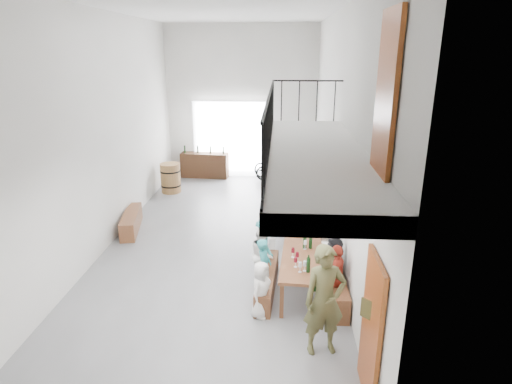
# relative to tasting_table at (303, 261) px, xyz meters

# --- Properties ---
(floor) EXTENTS (12.00, 12.00, 0.00)m
(floor) POSITION_rel_tasting_table_xyz_m (-1.92, 2.32, -0.71)
(floor) COLOR slate
(floor) RESTS_ON ground
(room_walls) EXTENTS (12.00, 12.00, 12.00)m
(room_walls) POSITION_rel_tasting_table_xyz_m (-1.92, 2.32, 2.85)
(room_walls) COLOR white
(room_walls) RESTS_ON ground
(gateway_portal) EXTENTS (2.80, 0.08, 2.80)m
(gateway_portal) POSITION_rel_tasting_table_xyz_m (-2.32, 8.26, 0.69)
(gateway_portal) COLOR white
(gateway_portal) RESTS_ON ground
(right_wall_decor) EXTENTS (0.07, 8.28, 5.07)m
(right_wall_decor) POSITION_rel_tasting_table_xyz_m (0.78, 0.45, 1.04)
(right_wall_decor) COLOR #8C3914
(right_wall_decor) RESTS_ON ground
(balcony) EXTENTS (1.52, 5.62, 4.00)m
(balcony) POSITION_rel_tasting_table_xyz_m (0.05, -0.81, 2.26)
(balcony) COLOR white
(balcony) RESTS_ON ground
(tasting_table) EXTENTS (0.96, 2.08, 0.79)m
(tasting_table) POSITION_rel_tasting_table_xyz_m (0.00, 0.00, 0.00)
(tasting_table) COLOR brown
(tasting_table) RESTS_ON ground
(bench_inner) EXTENTS (0.44, 1.95, 0.44)m
(bench_inner) POSITION_rel_tasting_table_xyz_m (-0.69, 0.03, -0.48)
(bench_inner) COLOR brown
(bench_inner) RESTS_ON ground
(bench_wall) EXTENTS (0.33, 2.21, 0.51)m
(bench_wall) POSITION_rel_tasting_table_xyz_m (0.63, 0.05, -0.45)
(bench_wall) COLOR brown
(bench_wall) RESTS_ON ground
(tableware) EXTENTS (0.43, 1.07, 0.35)m
(tableware) POSITION_rel_tasting_table_xyz_m (-0.01, -0.10, 0.22)
(tableware) COLOR black
(tableware) RESTS_ON tasting_table
(side_bench) EXTENTS (0.69, 1.75, 0.48)m
(side_bench) POSITION_rel_tasting_table_xyz_m (-4.42, 2.88, -0.47)
(side_bench) COLOR brown
(side_bench) RESTS_ON ground
(oak_barrel) EXTENTS (0.67, 0.67, 0.99)m
(oak_barrel) POSITION_rel_tasting_table_xyz_m (-4.16, 6.13, -0.21)
(oak_barrel) COLOR olive
(oak_barrel) RESTS_ON ground
(serving_counter) EXTENTS (1.79, 0.62, 0.93)m
(serving_counter) POSITION_rel_tasting_table_xyz_m (-3.31, 7.97, -0.24)
(serving_counter) COLOR #391C0F
(serving_counter) RESTS_ON ground
(counter_bottles) EXTENTS (1.52, 0.16, 0.28)m
(counter_bottles) POSITION_rel_tasting_table_xyz_m (-3.32, 7.96, 0.36)
(counter_bottles) COLOR black
(counter_bottles) RESTS_ON serving_counter
(guest_left_a) EXTENTS (0.53, 0.62, 1.07)m
(guest_left_a) POSITION_rel_tasting_table_xyz_m (-0.78, -0.81, -0.17)
(guest_left_a) COLOR white
(guest_left_a) RESTS_ON ground
(guest_left_b) EXTENTS (0.31, 0.45, 1.18)m
(guest_left_b) POSITION_rel_tasting_table_xyz_m (-0.76, -0.08, -0.12)
(guest_left_b) COLOR teal
(guest_left_b) RESTS_ON ground
(guest_left_c) EXTENTS (0.52, 0.63, 1.18)m
(guest_left_c) POSITION_rel_tasting_table_xyz_m (-0.81, 0.47, -0.12)
(guest_left_c) COLOR white
(guest_left_c) RESTS_ON ground
(guest_left_d) EXTENTS (0.69, 0.89, 1.22)m
(guest_left_d) POSITION_rel_tasting_table_xyz_m (-0.77, 0.96, -0.10)
(guest_left_d) COLOR teal
(guest_left_d) RESTS_ON ground
(guest_right_a) EXTENTS (0.53, 0.81, 1.28)m
(guest_right_a) POSITION_rel_tasting_table_xyz_m (0.59, -0.46, -0.07)
(guest_right_a) COLOR #9F291B
(guest_right_a) RESTS_ON ground
(guest_right_b) EXTENTS (0.47, 1.14, 1.19)m
(guest_right_b) POSITION_rel_tasting_table_xyz_m (0.60, 0.04, -0.11)
(guest_right_b) COLOR black
(guest_right_b) RESTS_ON ground
(guest_right_c) EXTENTS (0.42, 0.59, 1.15)m
(guest_right_c) POSITION_rel_tasting_table_xyz_m (0.53, 0.75, -0.13)
(guest_right_c) COLOR white
(guest_right_c) RESTS_ON ground
(host_standing) EXTENTS (0.75, 0.58, 1.83)m
(host_standing) POSITION_rel_tasting_table_xyz_m (0.25, -1.70, 0.21)
(host_standing) COLOR brown
(host_standing) RESTS_ON ground
(potted_plant) EXTENTS (0.49, 0.46, 0.43)m
(potted_plant) POSITION_rel_tasting_table_xyz_m (0.53, 3.20, -0.49)
(potted_plant) COLOR #1A4A17
(potted_plant) RESTS_ON ground
(bicycle_near) EXTENTS (1.78, 1.33, 0.89)m
(bicycle_near) POSITION_rel_tasting_table_xyz_m (-0.70, 7.77, -0.26)
(bicycle_near) COLOR black
(bicycle_near) RESTS_ON ground
(bicycle_far) EXTENTS (1.54, 0.51, 0.91)m
(bicycle_far) POSITION_rel_tasting_table_xyz_m (-0.60, 7.61, -0.25)
(bicycle_far) COLOR black
(bicycle_far) RESTS_ON ground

